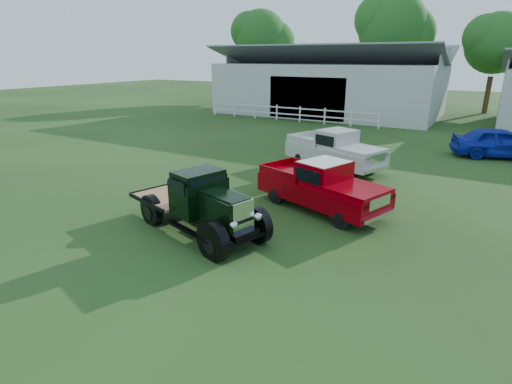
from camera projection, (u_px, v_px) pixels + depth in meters
The scene contains 10 objects.
ground at pixel (228, 239), 10.97m from camera, with size 120.00×120.00×0.00m, color #1F3611.
shed_left at pixel (330, 81), 34.64m from camera, with size 18.80×10.20×5.60m, color #BCBCBC, non-canonical shape.
fence_rail at pixel (288, 113), 30.94m from camera, with size 14.20×0.16×1.20m, color white, non-canonical shape.
tree_a at pixel (260, 52), 44.86m from camera, with size 6.30×6.30×10.50m, color #145614, non-canonical shape.
tree_b at pixel (390, 46), 38.78m from camera, with size 6.90×6.90×11.50m, color #145614, non-canonical shape.
tree_c at pixel (494, 60), 34.03m from camera, with size 5.40×5.40×9.00m, color #145614, non-canonical shape.
vintage_flatbed at pixel (198, 201), 11.21m from camera, with size 4.58×1.81×1.81m, color black, non-canonical shape.
red_pickup at pixel (321, 185), 12.88m from camera, with size 4.53×1.74×1.65m, color #910009, non-canonical shape.
white_pickup at pixel (334, 150), 17.65m from camera, with size 4.67×1.81×1.72m, color #BAB8B3, non-canonical shape.
misc_car_blue at pixel (500, 143), 19.63m from camera, with size 1.76×4.37×1.49m, color #1224AA.
Camera 1 is at (5.75, -8.19, 4.75)m, focal length 28.00 mm.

